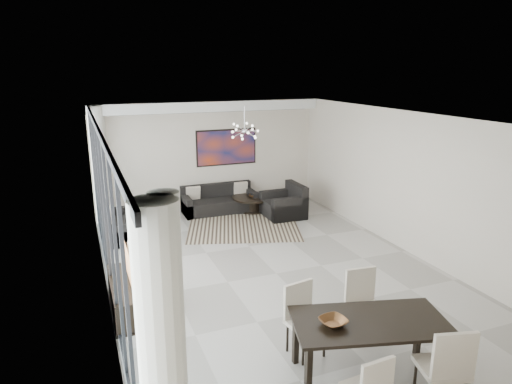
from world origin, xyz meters
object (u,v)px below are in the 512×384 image
sofa_main (219,203)px  tv_console (126,296)px  coffee_table (253,203)px  dining_table (370,327)px  television (133,261)px

sofa_main → tv_console: (-2.90, -4.40, 0.01)m
coffee_table → sofa_main: size_ratio=0.57×
coffee_table → dining_table: 7.01m
tv_console → television: 0.58m
coffee_table → sofa_main: (-0.86, 0.26, 0.02)m
sofa_main → television: (-2.74, -4.38, 0.57)m
tv_console → sofa_main: bearing=56.6°
coffee_table → dining_table: size_ratio=0.54×
coffee_table → television: bearing=-131.2°
television → tv_console: bearing=90.6°
sofa_main → coffee_table: bearing=-17.2°
television → coffee_table: bearing=-50.1°
coffee_table → tv_console: 5.59m
television → dining_table: television is taller
coffee_table → television: 5.49m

